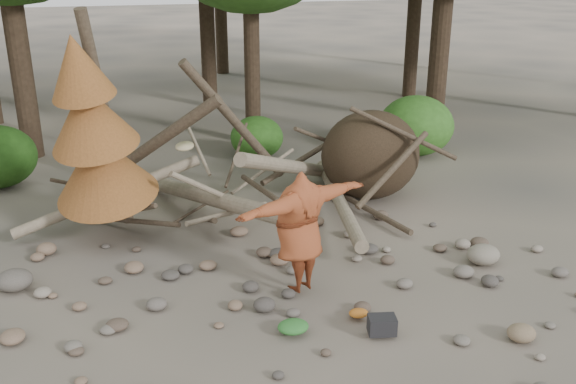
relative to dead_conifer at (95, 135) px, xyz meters
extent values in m
plane|color=#514C44|center=(3.12, -3.37, -2.11)|extent=(120.00, 120.00, 0.00)
ellipsoid|color=#332619|center=(5.72, 0.93, -1.12)|extent=(2.20, 1.87, 1.98)
cylinder|color=gray|center=(2.12, 0.33, -1.56)|extent=(2.61, 5.11, 1.08)
cylinder|color=gray|center=(3.92, 0.83, -1.21)|extent=(3.18, 3.71, 1.90)
cylinder|color=brown|center=(0.92, 1.23, -0.71)|extent=(3.08, 1.91, 2.49)
cylinder|color=gray|center=(4.72, 0.13, -1.76)|extent=(1.13, 4.98, 0.43)
cylinder|color=brown|center=(2.82, 1.43, -0.31)|extent=(2.39, 1.03, 2.89)
cylinder|color=gray|center=(0.12, 0.63, -1.41)|extent=(3.71, 0.86, 1.20)
cylinder|color=#4C3F30|center=(0.62, 0.13, -1.81)|extent=(1.52, 1.70, 0.49)
cylinder|color=gray|center=(3.32, 1.03, -1.31)|extent=(1.57, 0.85, 0.69)
cylinder|color=#4C3F30|center=(4.92, 1.53, -0.91)|extent=(1.92, 1.25, 1.10)
cylinder|color=gray|center=(1.92, 0.83, -0.61)|extent=(0.37, 1.42, 0.85)
cylinder|color=#4C3F30|center=(5.32, -0.17, -1.96)|extent=(0.79, 2.54, 0.12)
cylinder|color=gray|center=(2.32, -0.27, -1.66)|extent=(1.78, 1.11, 0.29)
cylinder|color=#4C3F30|center=(0.22, 0.43, 0.09)|extent=(0.67, 1.13, 4.35)
cone|color=brown|center=(0.06, 0.12, -0.61)|extent=(2.06, 2.13, 1.86)
cone|color=brown|center=(-0.05, -0.09, 0.39)|extent=(1.71, 1.78, 1.65)
cone|color=brown|center=(-0.14, -0.28, 1.29)|extent=(1.23, 1.30, 1.41)
cylinder|color=#38281C|center=(4.12, 5.83, 1.46)|extent=(0.44, 0.44, 7.14)
ellipsoid|color=#2D611C|center=(3.92, 4.43, -1.55)|extent=(1.40, 1.40, 1.12)
ellipsoid|color=#387324|center=(8.12, 3.63, -1.31)|extent=(2.00, 2.00, 1.60)
imported|color=brown|center=(3.03, -2.80, -1.03)|extent=(2.53, 1.57, 2.00)
cylinder|color=tan|center=(1.35, -2.52, 0.42)|extent=(0.34, 0.33, 0.10)
cube|color=black|center=(3.83, -4.33, -1.98)|extent=(0.44, 0.33, 0.26)
ellipsoid|color=#2B6A2A|center=(2.61, -3.96, -2.03)|extent=(0.46, 0.38, 0.17)
ellipsoid|color=#A85E1C|center=(3.67, -3.81, -2.06)|extent=(0.30, 0.24, 0.11)
ellipsoid|color=#806A50|center=(5.71, -4.94, -1.99)|extent=(0.41, 0.37, 0.25)
ellipsoid|color=gray|center=(6.45, -2.66, -1.93)|extent=(0.59, 0.53, 0.35)
ellipsoid|color=#59534B|center=(-1.44, -1.52, -1.94)|extent=(0.59, 0.53, 0.35)
camera|label=1|loc=(0.49, -11.62, 3.11)|focal=40.00mm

